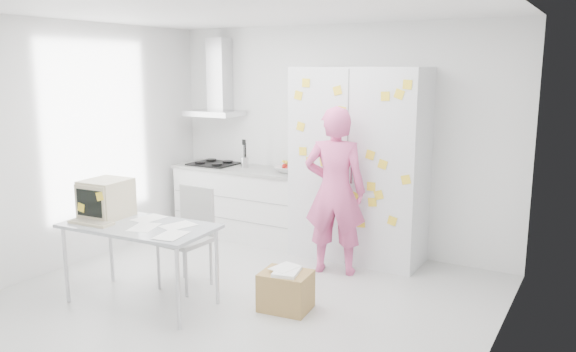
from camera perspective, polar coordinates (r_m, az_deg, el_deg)
The scene contains 10 objects.
floor at distance 5.56m, azimuth -4.47°, elevation -12.42°, with size 4.50×4.00×0.02m, color silver.
walls at distance 5.77m, azimuth -0.60°, elevation 2.56°, with size 4.52×4.01×2.70m.
ceiling at distance 5.13m, azimuth -4.93°, elevation 16.59°, with size 4.50×4.00×0.02m, color white.
counter_run at distance 7.39m, azimuth -4.67°, elevation -2.55°, with size 1.84×0.63×1.28m.
range_hood at distance 7.56m, azimuth -7.10°, elevation 9.10°, with size 0.70×0.48×1.01m.
tall_cabinet at distance 6.45m, azimuth 7.21°, elevation 1.12°, with size 1.50×0.68×2.20m.
person at distance 5.99m, azimuth 4.79°, elevation -1.53°, with size 0.66×0.43×1.80m, color #E25894.
desk at distance 5.57m, azimuth -16.93°, elevation -3.36°, with size 1.47×0.81×1.13m.
chair at distance 5.78m, azimuth -9.99°, elevation -5.51°, with size 0.47×0.47×1.01m.
cardboard_box at distance 5.25m, azimuth -0.22°, elevation -11.51°, with size 0.49×0.41×0.39m.
Camera 1 is at (2.93, -4.18, 2.19)m, focal length 35.00 mm.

